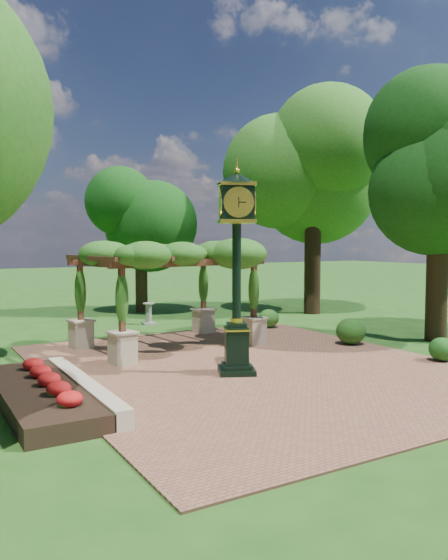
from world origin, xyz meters
TOP-DOWN VIEW (x-y plane):
  - ground at (0.00, 0.00)m, footprint 120.00×120.00m
  - brick_plaza at (0.00, 1.00)m, footprint 10.00×12.00m
  - border_wall at (-4.60, 0.50)m, footprint 0.35×5.00m
  - flower_bed at (-5.50, 0.50)m, footprint 1.50×5.00m
  - pedestal_clock at (-0.78, 0.57)m, footprint 1.31×1.31m
  - pergola at (-0.74, 4.61)m, footprint 5.67×3.94m
  - sundial at (0.53, 9.31)m, footprint 0.51×0.51m
  - shrub_front at (4.78, -1.09)m, footprint 0.76×0.76m
  - shrub_mid at (4.35, 1.98)m, footprint 1.18×1.18m
  - shrub_back at (4.07, 6.08)m, footprint 0.87×0.87m
  - tree_north at (1.76, 13.11)m, footprint 3.77×3.77m
  - tree_east_far at (8.29, 8.65)m, footprint 5.46×5.46m
  - tree_east_near at (7.37, 1.19)m, footprint 4.53×4.53m

SIDE VIEW (x-z plane):
  - ground at x=0.00m, z-range 0.00..0.00m
  - brick_plaza at x=0.00m, z-range 0.00..0.04m
  - flower_bed at x=-5.50m, z-range 0.00..0.36m
  - border_wall at x=-4.60m, z-range 0.00..0.40m
  - shrub_front at x=4.78m, z-range 0.04..0.68m
  - sundial at x=0.53m, z-range -0.05..0.81m
  - shrub_back at x=4.07m, z-range 0.04..0.73m
  - shrub_mid at x=4.35m, z-range 0.04..0.88m
  - pergola at x=-0.74m, z-range 1.07..4.41m
  - pedestal_clock at x=-0.78m, z-range 0.49..5.49m
  - tree_north at x=1.76m, z-range 1.14..7.22m
  - tree_east_near at x=7.37m, z-range 1.59..10.08m
  - tree_east_far at x=8.29m, z-range 1.95..12.29m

